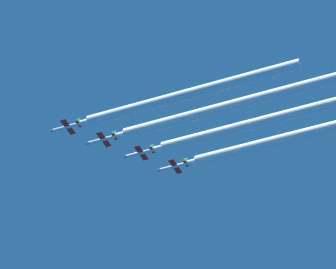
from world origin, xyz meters
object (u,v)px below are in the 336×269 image
at_px(jet_third_echelon, 139,153).
at_px(jet_lead, 66,127).
at_px(jet_second_echelon, 102,140).
at_px(jet_fourth_echelon, 173,167).

bearing_deg(jet_third_echelon, jet_lead, 137.66).
xyz_separation_m(jet_lead, jet_second_echelon, (8.98, -8.25, -0.97)).
relative_size(jet_third_echelon, jet_fourth_echelon, 1.00).
bearing_deg(jet_fourth_echelon, jet_third_echelon, 140.15).
bearing_deg(jet_fourth_echelon, jet_second_echelon, 138.97).
height_order(jet_lead, jet_fourth_echelon, jet_lead).
xyz_separation_m(jet_second_echelon, jet_third_echelon, (9.67, -8.75, -1.11)).
bearing_deg(jet_lead, jet_fourth_echelon, -41.53).
distance_m(jet_second_echelon, jet_third_echelon, 13.09).
relative_size(jet_lead, jet_second_echelon, 1.00).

